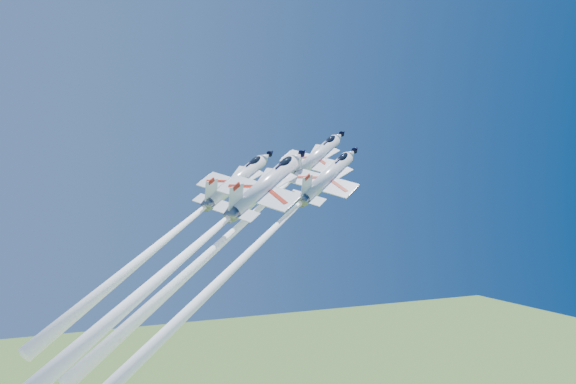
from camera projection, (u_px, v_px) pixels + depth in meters
name	position (u px, v px, depth m)	size (l,w,h in m)	color
jet_lead	(244.00, 223.00, 86.09)	(37.12, 26.07, 38.23)	white
jet_left	(178.00, 229.00, 89.16)	(32.72, 22.32, 32.03)	white
jet_right	(242.00, 259.00, 76.90)	(38.65, 27.24, 40.05)	white
jet_slot	(199.00, 243.00, 77.52)	(34.28, 23.37, 33.51)	white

